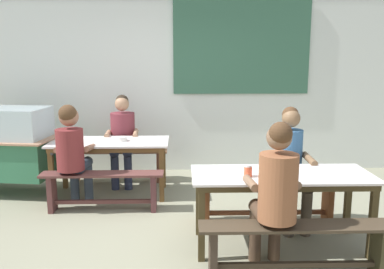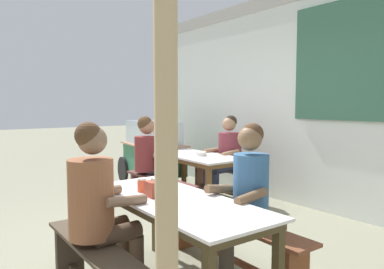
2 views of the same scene
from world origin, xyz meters
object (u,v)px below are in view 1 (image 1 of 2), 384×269
object	(u,v)px
bench_near_back	(267,195)
person_near_front	(275,189)
person_left_back_turned	(72,149)
condiment_jar	(248,171)
dining_table_far	(110,147)
bench_far_front	(103,186)
bench_far_back	(117,162)
bench_near_front	(297,243)
soup_bowl	(121,139)
food_cart	(6,145)
person_center_facing	(123,134)
person_right_near_table	(291,161)
dining_table_near	(281,181)
tissue_box	(269,170)

from	to	relation	value
bench_near_back	person_near_front	xyz separation A→B (m)	(-0.19, -1.11, 0.44)
person_left_back_turned	condiment_jar	xyz separation A→B (m)	(1.90, -1.17, 0.04)
dining_table_far	bench_far_front	xyz separation A→B (m)	(-0.00, -0.59, -0.35)
bench_far_back	condiment_jar	bearing A→B (deg)	-55.92
bench_near_front	person_near_front	size ratio (longest dim) A/B	1.23
person_left_back_turned	person_near_front	world-z (taller)	person_near_front
person_near_front	soup_bowl	size ratio (longest dim) A/B	9.04
dining_table_far	soup_bowl	world-z (taller)	soup_bowl
food_cart	person_near_front	world-z (taller)	person_near_front
bench_far_back	bench_near_front	bearing A→B (deg)	-55.90
bench_far_back	soup_bowl	size ratio (longest dim) A/B	9.97
soup_bowl	person_center_facing	bearing A→B (deg)	95.73
person_left_back_turned	soup_bowl	size ratio (longest dim) A/B	8.75
dining_table_far	food_cart	distance (m)	1.41
person_center_facing	bench_far_front	bearing A→B (deg)	-95.43
dining_table_far	bench_near_back	distance (m)	2.16
person_right_near_table	person_near_front	xyz separation A→B (m)	(-0.41, -1.02, 0.03)
bench_near_front	person_right_near_table	distance (m)	1.19
dining_table_far	bench_far_back	world-z (taller)	dining_table_far
person_center_facing	condiment_jar	size ratio (longest dim) A/B	11.62
dining_table_near	tissue_box	distance (m)	0.22
dining_table_near	person_near_front	xyz separation A→B (m)	(-0.18, -0.52, 0.10)
bench_far_front	tissue_box	distance (m)	2.11
dining_table_far	bench_near_back	size ratio (longest dim) A/B	0.96
dining_table_far	bench_near_front	bearing A→B (deg)	-49.27
bench_far_back	bench_near_front	xyz separation A→B (m)	(1.87, -2.76, 0.01)
bench_near_back	person_center_facing	distance (m)	2.38
tissue_box	bench_far_back	bearing A→B (deg)	127.39
person_center_facing	dining_table_far	bearing A→B (deg)	-101.16
food_cart	condiment_jar	world-z (taller)	food_cart
person_right_near_table	person_near_front	size ratio (longest dim) A/B	0.98
person_center_facing	soup_bowl	bearing A→B (deg)	-84.27
dining_table_near	person_near_front	size ratio (longest dim) A/B	1.29
person_center_facing	tissue_box	world-z (taller)	person_center_facing
dining_table_far	condiment_jar	bearing A→B (deg)	-47.57
person_right_near_table	food_cart	bearing A→B (deg)	160.69
dining_table_far	person_right_near_table	distance (m)	2.37
person_right_near_table	soup_bowl	xyz separation A→B (m)	(-1.95, 1.08, 0.03)
person_right_near_table	condiment_jar	bearing A→B (deg)	-133.57
dining_table_far	bench_near_front	world-z (taller)	dining_table_far
bench_far_back	dining_table_near	bearing A→B (deg)	-49.24
food_cart	bench_near_back	bearing A→B (deg)	-19.20
bench_far_back	tissue_box	xyz separation A→B (m)	(1.73, -2.27, 0.50)
bench_near_front	condiment_jar	xyz separation A→B (m)	(-0.33, 0.49, 0.48)
dining_table_far	bench_near_back	bearing A→B (deg)	-28.01
bench_near_front	person_near_front	world-z (taller)	person_near_front
bench_far_back	bench_near_back	size ratio (longest dim) A/B	0.91
person_right_near_table	condiment_jar	world-z (taller)	person_right_near_table
dining_table_far	person_left_back_turned	world-z (taller)	person_left_back_turned
person_near_front	soup_bowl	xyz separation A→B (m)	(-1.54, 2.11, 0.01)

